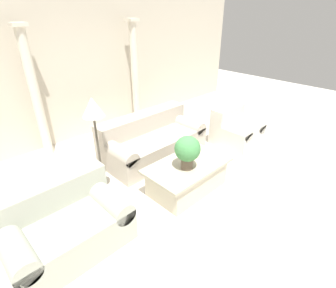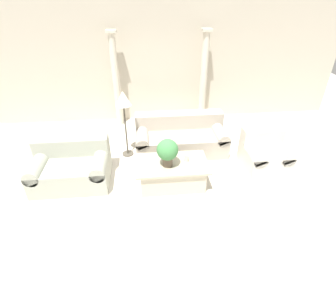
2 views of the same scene
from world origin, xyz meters
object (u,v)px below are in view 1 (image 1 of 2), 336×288
(floor_lamp, at_px, (93,113))
(armchair, at_px, (236,129))
(potted_plant, at_px, (187,150))
(coffee_table, at_px, (187,177))
(sofa_long, at_px, (152,140))
(loveseat, at_px, (63,223))

(floor_lamp, bearing_deg, armchair, -14.80)
(potted_plant, distance_m, armchair, 2.13)
(coffee_table, height_order, potted_plant, potted_plant)
(coffee_table, bearing_deg, floor_lamp, 127.76)
(coffee_table, height_order, floor_lamp, floor_lamp)
(sofa_long, bearing_deg, coffee_table, -105.13)
(potted_plant, bearing_deg, sofa_long, 71.95)
(sofa_long, xyz_separation_m, floor_lamp, (-1.20, -0.10, 0.91))
(loveseat, relative_size, potted_plant, 2.65)
(potted_plant, xyz_separation_m, floor_lamp, (-0.78, 1.19, 0.45))
(loveseat, height_order, armchair, loveseat)
(potted_plant, bearing_deg, coffee_table, 36.18)
(floor_lamp, bearing_deg, sofa_long, 4.87)
(sofa_long, distance_m, loveseat, 2.40)
(loveseat, distance_m, potted_plant, 1.88)
(sofa_long, distance_m, potted_plant, 1.43)
(floor_lamp, xyz_separation_m, armchair, (2.82, -0.74, -0.90))
(coffee_table, distance_m, potted_plant, 0.55)
(sofa_long, relative_size, coffee_table, 1.51)
(sofa_long, relative_size, potted_plant, 3.81)
(loveseat, relative_size, floor_lamp, 0.94)
(sofa_long, bearing_deg, potted_plant, -108.05)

